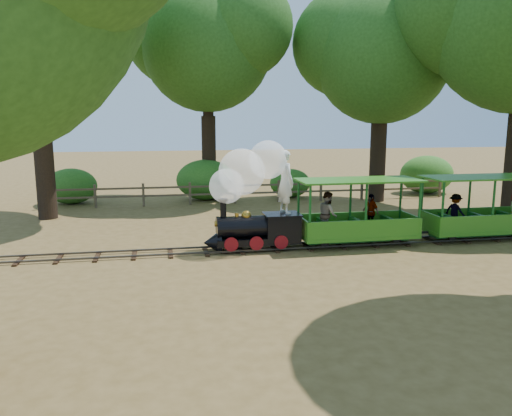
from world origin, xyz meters
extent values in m
plane|color=olive|center=(0.00, 0.00, 0.00)|extent=(90.00, 90.00, 0.00)
cube|color=#3F3D3A|center=(0.00, -0.30, 0.08)|extent=(22.00, 0.05, 0.05)
cube|color=#3F3D3A|center=(0.00, 0.30, 0.08)|extent=(22.00, 0.05, 0.05)
cube|color=#382314|center=(0.00, 0.00, 0.03)|extent=(0.12, 1.00, 0.05)
cube|color=#382314|center=(-5.00, 0.00, 0.03)|extent=(0.12, 1.00, 0.05)
cube|color=#382314|center=(5.00, 0.00, 0.03)|extent=(0.12, 1.00, 0.05)
cube|color=black|center=(-1.50, 0.00, 0.30)|extent=(2.43, 0.77, 0.20)
cylinder|color=black|center=(-1.89, 0.00, 0.71)|extent=(1.55, 0.62, 0.62)
cylinder|color=black|center=(-2.49, 0.00, 1.26)|extent=(0.18, 0.18, 0.49)
sphere|color=#AC8229|center=(-1.83, 0.00, 1.04)|extent=(0.29, 0.29, 0.29)
cylinder|color=#AC8229|center=(-2.11, 0.00, 1.06)|extent=(0.11, 0.11, 0.11)
cube|color=black|center=(-0.78, 0.00, 0.70)|extent=(0.99, 0.77, 0.61)
cube|color=black|center=(-0.78, 0.00, 1.03)|extent=(1.05, 0.84, 0.04)
cone|color=black|center=(-2.82, 0.00, 0.28)|extent=(0.50, 0.71, 0.71)
cylinder|color=#AC8229|center=(-2.69, 0.00, 0.82)|extent=(0.11, 0.15, 0.15)
cylinder|color=maroon|center=(-2.33, -0.40, 0.30)|extent=(0.40, 0.07, 0.40)
cylinder|color=maroon|center=(-2.33, 0.40, 0.30)|extent=(0.40, 0.07, 0.40)
cylinder|color=maroon|center=(-1.61, -0.40, 0.30)|extent=(0.40, 0.07, 0.40)
cylinder|color=maroon|center=(-1.61, 0.40, 0.30)|extent=(0.40, 0.07, 0.40)
cylinder|color=maroon|center=(-0.89, -0.40, 0.30)|extent=(0.40, 0.07, 0.40)
cylinder|color=maroon|center=(-0.89, 0.40, 0.30)|extent=(0.40, 0.07, 0.40)
sphere|color=white|center=(-2.38, 0.05, 1.89)|extent=(0.99, 0.99, 0.99)
sphere|color=white|center=(-1.94, 0.10, 2.27)|extent=(1.32, 1.32, 1.32)
sphere|color=white|center=(-1.17, 0.15, 2.61)|extent=(1.10, 1.10, 1.10)
imported|color=white|center=(-0.69, 0.03, 1.97)|extent=(0.64, 0.78, 1.84)
cube|color=#317D1B|center=(1.54, 0.00, 0.33)|extent=(3.50, 1.34, 0.10)
cube|color=#13561B|center=(1.54, 0.00, 0.20)|extent=(3.15, 0.51, 0.14)
cube|color=#317D1B|center=(1.54, -0.63, 0.63)|extent=(3.50, 0.06, 0.51)
cube|color=#317D1B|center=(1.54, 0.63, 0.63)|extent=(3.50, 0.06, 0.51)
cube|color=#317D1B|center=(1.54, 0.00, 1.97)|extent=(3.65, 1.49, 0.05)
cylinder|color=#13561B|center=(-0.12, -0.61, 1.15)|extent=(0.07, 0.07, 1.65)
cylinder|color=#13561B|center=(-0.12, 0.61, 1.15)|extent=(0.07, 0.07, 1.65)
cylinder|color=#13561B|center=(3.21, -0.61, 1.15)|extent=(0.07, 0.07, 1.65)
cylinder|color=#13561B|center=(3.21, 0.61, 1.15)|extent=(0.07, 0.07, 1.65)
cube|color=#13561B|center=(0.50, 0.00, 0.58)|extent=(0.12, 1.13, 0.41)
cube|color=#13561B|center=(1.54, 0.00, 0.58)|extent=(0.12, 1.13, 0.41)
cube|color=#13561B|center=(2.59, 0.00, 0.58)|extent=(0.12, 1.13, 0.41)
cylinder|color=black|center=(0.43, -0.35, 0.24)|extent=(0.29, 0.06, 0.29)
cylinder|color=black|center=(0.43, 0.35, 0.24)|extent=(0.29, 0.06, 0.29)
cylinder|color=black|center=(2.66, -0.35, 0.24)|extent=(0.29, 0.06, 0.29)
cylinder|color=black|center=(2.66, 0.35, 0.24)|extent=(0.29, 0.06, 0.29)
imported|color=gray|center=(0.52, -0.27, 1.04)|extent=(0.53, 0.66, 1.32)
imported|color=gray|center=(2.12, 0.38, 0.93)|extent=(0.47, 0.70, 1.11)
cube|color=#317D1B|center=(5.61, 0.00, 0.33)|extent=(3.50, 1.34, 0.10)
cube|color=#13561B|center=(5.61, 0.00, 0.20)|extent=(3.15, 0.51, 0.14)
cube|color=#317D1B|center=(5.61, -0.63, 0.63)|extent=(3.50, 0.06, 0.51)
cube|color=#317D1B|center=(5.61, 0.63, 0.63)|extent=(3.50, 0.06, 0.51)
cube|color=#317D1B|center=(5.61, 0.00, 1.97)|extent=(3.65, 1.49, 0.05)
cylinder|color=#13561B|center=(3.95, -0.61, 1.15)|extent=(0.07, 0.07, 1.65)
cylinder|color=#13561B|center=(3.95, 0.61, 1.15)|extent=(0.07, 0.07, 1.65)
cube|color=#13561B|center=(4.57, 0.00, 0.58)|extent=(0.12, 1.13, 0.41)
cube|color=#13561B|center=(5.61, 0.00, 0.58)|extent=(0.12, 1.13, 0.41)
cube|color=#13561B|center=(6.66, 0.00, 0.58)|extent=(0.12, 1.13, 0.41)
cylinder|color=black|center=(4.50, -0.35, 0.24)|extent=(0.29, 0.06, 0.29)
cylinder|color=black|center=(4.50, 0.35, 0.24)|extent=(0.29, 0.06, 0.29)
cylinder|color=black|center=(6.73, 0.35, 0.24)|extent=(0.29, 0.06, 0.29)
imported|color=gray|center=(4.83, 0.12, 0.91)|extent=(0.65, 0.79, 1.07)
cylinder|color=#2D2116|center=(-8.50, 6.00, 2.12)|extent=(0.70, 0.70, 4.24)
cylinder|color=#2D2116|center=(-8.50, 6.00, 5.46)|extent=(0.52, 0.53, 2.42)
sphere|color=#244F18|center=(-8.50, 6.00, 7.68)|extent=(6.74, 6.74, 6.74)
cylinder|color=#2D2116|center=(-2.00, 9.50, 1.93)|extent=(0.66, 0.66, 3.87)
cylinder|color=#2D2116|center=(-2.00, 9.50, 4.97)|extent=(0.50, 0.50, 2.21)
sphere|color=#244F18|center=(-2.00, 9.50, 6.96)|extent=(5.88, 5.88, 5.88)
sphere|color=#244F18|center=(-0.53, 8.62, 7.69)|extent=(4.41, 4.41, 4.41)
sphere|color=#244F18|center=(-3.32, 10.53, 7.55)|extent=(4.70, 4.70, 4.70)
cylinder|color=#2D2116|center=(5.50, 7.50, 1.78)|extent=(0.72, 0.72, 3.55)
cylinder|color=#2D2116|center=(5.50, 7.50, 4.57)|extent=(0.54, 0.54, 2.03)
sphere|color=#244F18|center=(5.50, 7.50, 6.48)|extent=(5.97, 5.97, 5.97)
sphere|color=#244F18|center=(6.99, 6.60, 7.23)|extent=(4.48, 4.48, 4.48)
sphere|color=#244F18|center=(4.16, 8.54, 7.08)|extent=(4.78, 4.78, 4.78)
sphere|color=#244F18|center=(7.44, 4.21, 8.06)|extent=(5.55, 5.55, 5.55)
cube|color=brown|center=(-9.00, 8.00, 0.50)|extent=(0.10, 0.10, 1.00)
cube|color=brown|center=(-7.00, 8.00, 0.50)|extent=(0.10, 0.10, 1.00)
cube|color=brown|center=(-5.00, 8.00, 0.50)|extent=(0.10, 0.10, 1.00)
cube|color=brown|center=(-3.00, 8.00, 0.50)|extent=(0.10, 0.10, 1.00)
cube|color=brown|center=(-1.00, 8.00, 0.50)|extent=(0.10, 0.10, 1.00)
cube|color=brown|center=(1.00, 8.00, 0.50)|extent=(0.10, 0.10, 1.00)
cube|color=brown|center=(3.00, 8.00, 0.50)|extent=(0.10, 0.10, 1.00)
cube|color=brown|center=(5.00, 8.00, 0.50)|extent=(0.10, 0.10, 1.00)
cube|color=brown|center=(7.00, 8.00, 0.50)|extent=(0.10, 0.10, 1.00)
cube|color=brown|center=(9.00, 8.00, 0.50)|extent=(0.10, 0.10, 1.00)
cube|color=brown|center=(0.00, 8.00, 0.80)|extent=(18.00, 0.06, 0.08)
cube|color=brown|center=(0.00, 8.00, 0.45)|extent=(18.00, 0.06, 0.08)
ellipsoid|color=#2D6B1E|center=(-8.18, 9.30, 0.79)|extent=(2.27, 1.75, 1.57)
ellipsoid|color=#2D6B1E|center=(-2.20, 9.30, 0.94)|extent=(2.71, 2.08, 1.88)
ellipsoid|color=#2D6B1E|center=(1.87, 9.30, 0.68)|extent=(1.97, 1.52, 1.37)
ellipsoid|color=#2D6B1E|center=(9.00, 9.30, 0.95)|extent=(2.75, 2.12, 1.91)
camera|label=1|loc=(-4.14, -13.81, 3.80)|focal=35.00mm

